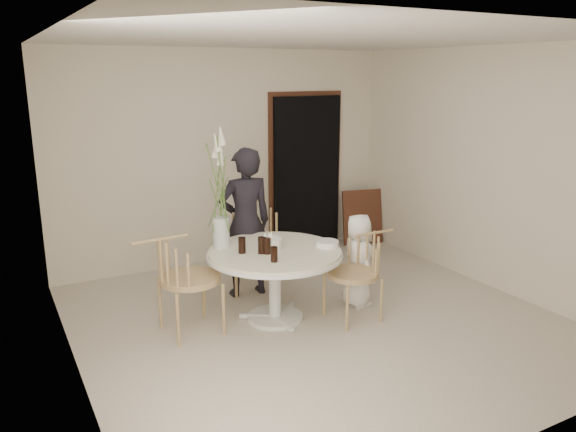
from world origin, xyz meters
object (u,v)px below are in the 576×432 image
chair_right (364,263)px  chair_left (176,271)px  flower_vase (220,201)px  boy (358,260)px  chair_far (255,232)px  birthday_cake (269,244)px  table (275,261)px  girl (245,223)px

chair_right → chair_left: 1.83m
flower_vase → boy: bearing=-17.3°
chair_right → flower_vase: flower_vase is taller
chair_far → chair_left: 1.45m
birthday_cake → flower_vase: 0.63m
boy → birthday_cake: bearing=88.4°
chair_left → boy: 1.91m
chair_far → chair_left: chair_left is taller
table → flower_vase: 0.79m
table → chair_far: (0.24, 0.95, 0.02)m
table → chair_right: size_ratio=1.50×
chair_far → boy: (0.70, -1.04, -0.14)m
chair_right → flower_vase: bearing=-119.7°
chair_left → boy: (1.89, -0.22, -0.14)m
chair_far → flower_vase: bearing=-113.3°
table → birthday_cake: birthday_cake is taller
table → chair_right: bearing=-24.3°
chair_far → birthday_cake: size_ratio=4.09×
table → girl: size_ratio=0.81×
table → girl: 0.78m
boy → birthday_cake: size_ratio=4.15×
flower_vase → chair_far: bearing=43.2°
chair_left → boy: bearing=-100.5°
chair_left → flower_vase: size_ratio=0.81×
chair_far → chair_left: bearing=-122.2°
table → chair_left: bearing=172.1°
birthday_cake → boy: bearing=-7.8°
table → birthday_cake: 0.18m
girl → flower_vase: bearing=47.1°
chair_right → girl: girl is taller
chair_right → chair_left: size_ratio=0.90×
boy → birthday_cake: boy is taller
chair_right → flower_vase: size_ratio=0.73×
boy → flower_vase: size_ratio=0.82×
chair_far → girl: size_ratio=0.59×
table → boy: bearing=-5.6°
chair_right → birthday_cake: birthday_cake is taller
birthday_cake → girl: bearing=84.7°
table → girl: girl is taller
girl → boy: 1.28m
chair_right → girl: (-0.78, 1.11, 0.25)m
girl → table: bearing=91.9°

